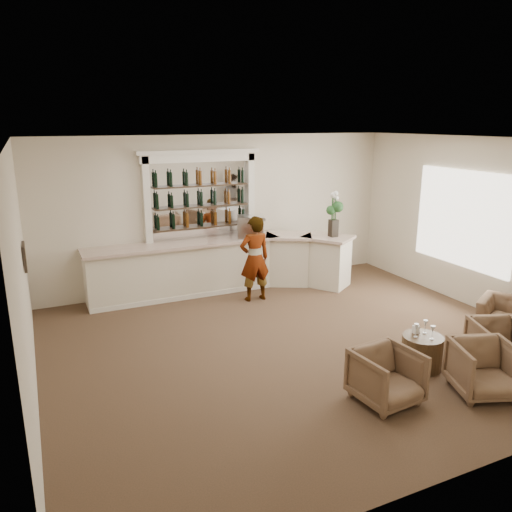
{
  "coord_description": "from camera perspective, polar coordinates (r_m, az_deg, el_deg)",
  "views": [
    {
      "loc": [
        -3.82,
        -6.63,
        3.58
      ],
      "look_at": [
        -0.37,
        0.9,
        1.33
      ],
      "focal_mm": 35.0,
      "sensor_mm": 36.0,
      "label": 1
    }
  ],
  "objects": [
    {
      "name": "wine_glass_bar_left",
      "position": [
        10.81,
        -0.96,
        2.74
      ],
      "size": [
        0.07,
        0.07,
        0.21
      ],
      "primitive_type": null,
      "color": "white",
      "rests_on": "bar_counter"
    },
    {
      "name": "wine_glass_tbl_c",
      "position": [
        7.75,
        19.51,
        -8.26
      ],
      "size": [
        0.07,
        0.07,
        0.21
      ],
      "primitive_type": null,
      "color": "white",
      "rests_on": "cocktail_table"
    },
    {
      "name": "room_shell",
      "position": [
        8.44,
        3.82,
        6.74
      ],
      "size": [
        8.04,
        7.02,
        3.32
      ],
      "color": "beige",
      "rests_on": "ground"
    },
    {
      "name": "ground",
      "position": [
        8.45,
        4.88,
        -9.91
      ],
      "size": [
        8.0,
        8.0,
        0.0
      ],
      "primitive_type": "plane",
      "color": "brown",
      "rests_on": "ground"
    },
    {
      "name": "armchair_far",
      "position": [
        9.56,
        27.11,
        -6.45
      ],
      "size": [
        1.25,
        1.29,
        0.65
      ],
      "primitive_type": "imported",
      "rotation": [
        0.0,
        0.0,
        -1.05
      ],
      "color": "brown",
      "rests_on": "ground"
    },
    {
      "name": "wine_glass_tbl_a",
      "position": [
        7.76,
        17.83,
        -8.1
      ],
      "size": [
        0.07,
        0.07,
        0.21
      ],
      "primitive_type": null,
      "color": "white",
      "rests_on": "cocktail_table"
    },
    {
      "name": "back_bar_alcove",
      "position": [
        10.69,
        -6.32,
        6.8
      ],
      "size": [
        2.64,
        0.25,
        3.0
      ],
      "color": "white",
      "rests_on": "ground"
    },
    {
      "name": "flower_vase",
      "position": [
        10.89,
        8.91,
        5.07
      ],
      "size": [
        0.26,
        0.26,
        0.99
      ],
      "color": "black",
      "rests_on": "bar_counter"
    },
    {
      "name": "armchair_center",
      "position": [
        7.49,
        24.64,
        -11.67
      ],
      "size": [
        1.01,
        1.02,
        0.73
      ],
      "primitive_type": "imported",
      "rotation": [
        0.0,
        0.0,
        -0.35
      ],
      "color": "brown",
      "rests_on": "ground"
    },
    {
      "name": "napkin_holder",
      "position": [
        7.91,
        17.81,
        -7.99
      ],
      "size": [
        0.08,
        0.08,
        0.12
      ],
      "primitive_type": "cube",
      "color": "white",
      "rests_on": "cocktail_table"
    },
    {
      "name": "armchair_left",
      "position": [
        6.89,
        14.7,
        -13.18
      ],
      "size": [
        0.84,
        0.86,
        0.72
      ],
      "primitive_type": "imported",
      "rotation": [
        0.0,
        0.0,
        0.09
      ],
      "color": "brown",
      "rests_on": "ground"
    },
    {
      "name": "cocktail_table",
      "position": [
        7.95,
        18.42,
        -10.35
      ],
      "size": [
        0.6,
        0.6,
        0.5
      ],
      "primitive_type": "cylinder",
      "color": "#44331D",
      "rests_on": "ground"
    },
    {
      "name": "armchair_right",
      "position": [
        8.45,
        25.92,
        -8.93
      ],
      "size": [
        0.95,
        0.96,
        0.68
      ],
      "primitive_type": "imported",
      "rotation": [
        0.0,
        0.0,
        -0.37
      ],
      "color": "brown",
      "rests_on": "ground"
    },
    {
      "name": "wine_glass_bar_right",
      "position": [
        10.92,
        0.79,
        2.87
      ],
      "size": [
        0.07,
        0.07,
        0.21
      ],
      "primitive_type": null,
      "color": "white",
      "rests_on": "bar_counter"
    },
    {
      "name": "wine_glass_tbl_b",
      "position": [
        7.93,
        18.77,
        -7.66
      ],
      "size": [
        0.07,
        0.07,
        0.21
      ],
      "primitive_type": null,
      "color": "white",
      "rests_on": "cocktail_table"
    },
    {
      "name": "espresso_machine",
      "position": [
        10.7,
        -0.68,
        3.34
      ],
      "size": [
        0.67,
        0.61,
        0.47
      ],
      "primitive_type": "cube",
      "rotation": [
        0.0,
        0.0,
        -0.36
      ],
      "color": "silver",
      "rests_on": "bar_counter"
    },
    {
      "name": "bar_counter",
      "position": [
        10.72,
        -3.69,
        -1.09
      ],
      "size": [
        5.72,
        1.8,
        1.14
      ],
      "color": "silver",
      "rests_on": "ground"
    },
    {
      "name": "sommelier",
      "position": [
        10.09,
        -0.16,
        -0.31
      ],
      "size": [
        0.64,
        0.43,
        1.75
      ],
      "primitive_type": "imported",
      "rotation": [
        0.0,
        0.0,
        3.13
      ],
      "color": "gray",
      "rests_on": "ground"
    }
  ]
}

